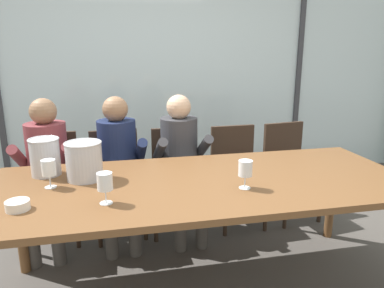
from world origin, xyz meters
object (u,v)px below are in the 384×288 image
Objects in this scene: ice_bucket_secondary at (45,156)px; wine_glass_center_pour at (49,169)px; chair_near_window_right at (288,162)px; ice_bucket_primary at (84,160)px; person_charcoal_jacket at (181,156)px; wine_glass_by_left_taster at (105,182)px; person_navy_polo at (118,160)px; chair_center at (176,171)px; chair_right_of_center at (236,167)px; chair_near_curtain at (53,177)px; dining_table at (203,190)px; wine_glass_near_bucket at (245,169)px; chair_left_of_center at (116,173)px; tasting_bowl at (18,205)px; person_maroon_top at (47,164)px.

wine_glass_center_pour is (0.06, -0.25, -0.01)m from ice_bucket_secondary.
ice_bucket_primary is (-1.82, -0.78, 0.38)m from chair_near_window_right.
wine_glass_by_left_taster is (-0.61, -1.05, 0.20)m from person_charcoal_jacket.
chair_center is at bearing 11.42° from person_navy_polo.
chair_right_of_center is 0.74× the size of person_navy_polo.
chair_right_of_center is at bearing -3.76° from chair_near_curtain.
dining_table is 2.98× the size of chair_near_curtain.
ice_bucket_secondary is 1.43× the size of wine_glass_near_bucket.
tasting_bowl is at bearing -119.08° from chair_left_of_center.
person_navy_polo is 1.00× the size of person_charcoal_jacket.
tasting_bowl is (-1.05, -0.22, 0.09)m from dining_table.
tasting_bowl is at bearing -87.05° from person_maroon_top.
dining_table is 0.97m from person_navy_polo.
tasting_bowl is (0.03, -1.20, 0.27)m from chair_near_curtain.
chair_right_of_center is at bearing 4.70° from person_navy_polo.
wine_glass_center_pour is at bearing 68.93° from tasting_bowl.
ice_bucket_primary is (-1.28, -0.75, 0.38)m from chair_right_of_center.
person_maroon_top is at bearing 143.18° from dining_table.
person_maroon_top reaches higher than wine_glass_center_pour.
chair_center is at bearing 178.39° from chair_right_of_center.
person_charcoal_jacket is 7.00× the size of wine_glass_by_left_taster.
ice_bucket_secondary is 0.25m from wine_glass_center_pour.
chair_near_curtain is 5.17× the size of wine_glass_center_pour.
person_maroon_top is 1.65m from wine_glass_near_bucket.
chair_near_window_right is at bearing 29.00° from tasting_bowl.
chair_right_of_center is 0.74× the size of person_charcoal_jacket.
ice_bucket_secondary is 0.68m from wine_glass_by_left_taster.
dining_table is 2.98× the size of chair_left_of_center.
ice_bucket_secondary is (-1.53, -0.61, 0.38)m from chair_right_of_center.
chair_near_curtain is 1.11m from person_charcoal_jacket.
chair_near_window_right reaches higher than tasting_bowl.
person_charcoal_jacket is 4.88× the size of ice_bucket_secondary.
chair_near_curtain is 1.00× the size of chair_near_window_right.
ice_bucket_primary is (0.34, -0.80, 0.38)m from chair_near_curtain.
chair_near_curtain is 5.17× the size of wine_glass_by_left_taster.
person_maroon_top reaches higher than wine_glass_near_bucket.
wine_glass_near_bucket reaches higher than chair_near_window_right.
chair_near_window_right is 1.48m from wine_glass_near_bucket.
person_charcoal_jacket reaches higher than chair_right_of_center.
wine_glass_by_left_taster is (-0.57, -1.16, 0.37)m from chair_center.
ice_bucket_primary is at bearing -109.81° from chair_left_of_center.
chair_center is at bearing 102.19° from wine_glass_near_bucket.
chair_center is 1.11m from chair_near_window_right.
wine_glass_center_pour reaches higher than chair_near_window_right.
person_maroon_top reaches higher than wine_glass_by_left_taster.
person_navy_polo is at bearing -88.72° from chair_left_of_center.
chair_near_window_right is at bearing 35.34° from wine_glass_by_left_taster.
chair_near_curtain is 0.74× the size of person_charcoal_jacket.
person_navy_polo is at bearing -161.50° from chair_center.
person_navy_polo reaches higher than chair_center.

